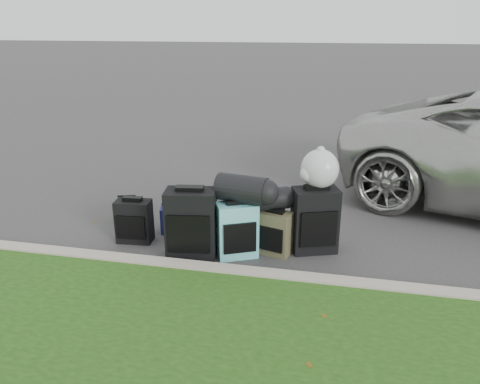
% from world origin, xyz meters
% --- Properties ---
extents(ground, '(120.00, 120.00, 0.00)m').
position_xyz_m(ground, '(0.00, 0.00, 0.00)').
color(ground, '#383535').
rests_on(ground, ground).
extents(curb, '(120.00, 0.18, 0.15)m').
position_xyz_m(curb, '(0.00, -1.00, 0.07)').
color(curb, '#9E937F').
rests_on(curb, ground).
extents(suitcase_small_black, '(0.44, 0.27, 0.53)m').
position_xyz_m(suitcase_small_black, '(-1.31, -0.32, 0.26)').
color(suitcase_small_black, black).
rests_on(suitcase_small_black, ground).
extents(suitcase_large_black_left, '(0.60, 0.42, 0.80)m').
position_xyz_m(suitcase_large_black_left, '(-0.50, -0.55, 0.40)').
color(suitcase_large_black_left, black).
rests_on(suitcase_large_black_left, ground).
extents(suitcase_olive, '(0.42, 0.33, 0.51)m').
position_xyz_m(suitcase_olive, '(0.41, -0.28, 0.26)').
color(suitcase_olive, '#3F3D26').
rests_on(suitcase_olive, ground).
extents(suitcase_teal, '(0.52, 0.43, 0.64)m').
position_xyz_m(suitcase_teal, '(-0.00, -0.43, 0.32)').
color(suitcase_teal, '#50A2A9').
rests_on(suitcase_teal, ground).
extents(suitcase_large_black_right, '(0.58, 0.46, 0.77)m').
position_xyz_m(suitcase_large_black_right, '(0.85, -0.11, 0.38)').
color(suitcase_large_black_right, black).
rests_on(suitcase_large_black_right, ground).
extents(tote_green, '(0.32, 0.28, 0.30)m').
position_xyz_m(tote_green, '(-1.68, 0.28, 0.15)').
color(tote_green, '#19722B').
rests_on(tote_green, ground).
extents(tote_navy, '(0.37, 0.32, 0.34)m').
position_xyz_m(tote_navy, '(-0.94, 0.06, 0.17)').
color(tote_navy, navy).
rests_on(tote_navy, ground).
extents(duffel_left, '(0.55, 0.45, 0.26)m').
position_xyz_m(duffel_left, '(0.32, -0.21, 0.64)').
color(duffel_left, black).
rests_on(duffel_left, suitcase_olive).
extents(duffel_right, '(0.61, 0.41, 0.32)m').
position_xyz_m(duffel_right, '(0.04, -0.37, 0.80)').
color(duffel_right, black).
rests_on(duffel_right, suitcase_teal).
extents(trash_bag, '(0.43, 0.43, 0.43)m').
position_xyz_m(trash_bag, '(0.87, -0.03, 0.98)').
color(trash_bag, silver).
rests_on(trash_bag, suitcase_large_black_right).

